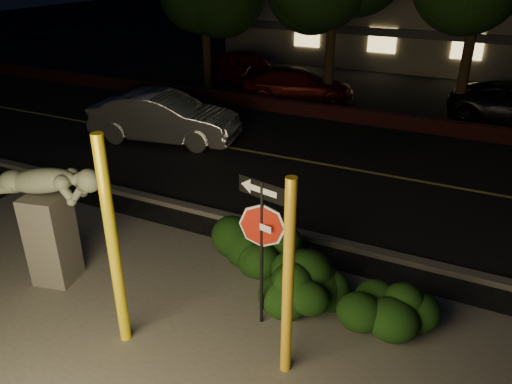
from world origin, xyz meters
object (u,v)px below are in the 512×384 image
(yellow_pole_left, at_px, (113,246))
(signpost, at_px, (262,227))
(sculpture, at_px, (48,212))
(silver_sedan, at_px, (165,117))
(parked_car_darkred, at_px, (297,85))
(parked_car_red, at_px, (247,68))
(yellow_pole_right, at_px, (288,283))

(yellow_pole_left, xyz_separation_m, signpost, (1.78, 1.30, 0.11))
(yellow_pole_left, distance_m, sculpture, 2.28)
(signpost, xyz_separation_m, silver_sedan, (-6.63, 6.67, -1.05))
(yellow_pole_left, relative_size, parked_car_darkred, 0.75)
(sculpture, bearing_deg, silver_sedan, 98.04)
(parked_car_darkred, bearing_deg, silver_sedan, 143.15)
(yellow_pole_left, bearing_deg, parked_car_darkred, 101.21)
(parked_car_red, xyz_separation_m, parked_car_darkred, (3.06, -1.53, -0.10))
(sculpture, bearing_deg, signpost, -4.42)
(signpost, bearing_deg, sculpture, -159.02)
(parked_car_red, bearing_deg, parked_car_darkred, -88.20)
(yellow_pole_right, distance_m, parked_car_red, 17.53)
(silver_sedan, bearing_deg, signpost, -145.87)
(parked_car_red, bearing_deg, yellow_pole_left, -131.16)
(silver_sedan, bearing_deg, parked_car_red, -3.23)
(yellow_pole_left, height_order, sculpture, yellow_pole_left)
(signpost, distance_m, silver_sedan, 9.47)
(yellow_pole_right, bearing_deg, signpost, 134.34)
(yellow_pole_right, bearing_deg, yellow_pole_left, -168.61)
(signpost, distance_m, parked_car_darkred, 13.87)
(parked_car_red, bearing_deg, silver_sedan, -144.05)
(yellow_pole_right, height_order, signpost, yellow_pole_right)
(yellow_pole_right, bearing_deg, parked_car_darkred, 111.29)
(sculpture, height_order, parked_car_darkred, sculpture)
(signpost, bearing_deg, parked_car_darkred, 122.33)
(yellow_pole_left, distance_m, signpost, 2.20)
(yellow_pole_left, bearing_deg, signpost, 36.12)
(yellow_pole_left, xyz_separation_m, silver_sedan, (-4.86, 7.97, -0.94))
(sculpture, bearing_deg, parked_car_red, 91.38)
(silver_sedan, height_order, parked_car_red, silver_sedan)
(yellow_pole_left, xyz_separation_m, parked_car_darkred, (-2.84, 14.32, -1.05))
(parked_car_red, distance_m, parked_car_darkred, 3.42)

